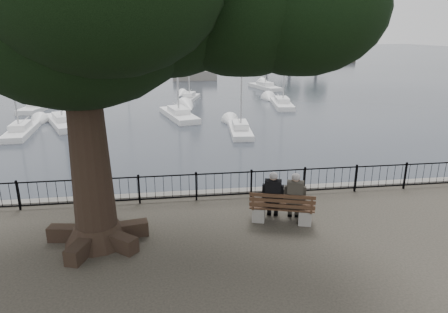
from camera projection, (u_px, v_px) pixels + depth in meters
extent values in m
cube|color=slate|center=(222.00, 205.00, 15.11)|extent=(200.00, 0.40, 1.20)
plane|color=#232931|center=(174.00, 57.00, 109.75)|extent=(260.00, 260.00, 0.00)
cube|color=black|center=(224.00, 173.00, 14.20)|extent=(22.00, 0.04, 0.04)
cube|color=black|center=(224.00, 195.00, 14.45)|extent=(22.00, 0.04, 0.04)
cube|color=slate|center=(259.00, 213.00, 12.79)|extent=(0.52, 0.60, 0.46)
cube|color=slate|center=(305.00, 216.00, 12.57)|extent=(0.52, 0.60, 0.46)
cube|color=#332014|center=(282.00, 207.00, 12.60)|extent=(2.09, 1.12, 0.04)
cube|color=#332014|center=(282.00, 201.00, 12.21)|extent=(1.94, 0.63, 0.45)
cube|color=black|center=(273.00, 202.00, 12.61)|extent=(0.48, 0.44, 0.27)
cube|color=black|center=(273.00, 191.00, 12.37)|extent=(0.55, 0.40, 0.67)
sphere|color=tan|center=(274.00, 177.00, 12.27)|extent=(0.26, 0.26, 0.26)
ellipsoid|color=gray|center=(274.00, 176.00, 12.23)|extent=(0.27, 0.27, 0.23)
cube|color=black|center=(273.00, 209.00, 13.04)|extent=(0.49, 0.58, 0.50)
cube|color=black|center=(294.00, 204.00, 12.51)|extent=(0.48, 0.44, 0.27)
cube|color=black|center=(295.00, 193.00, 12.27)|extent=(0.55, 0.40, 0.67)
sphere|color=tan|center=(296.00, 178.00, 12.17)|extent=(0.26, 0.26, 0.26)
ellipsoid|color=gray|center=(296.00, 177.00, 12.13)|extent=(0.27, 0.27, 0.23)
cube|color=black|center=(294.00, 210.00, 12.93)|extent=(0.49, 0.58, 0.50)
cone|color=black|center=(98.00, 232.00, 11.49)|extent=(1.87, 1.87, 0.55)
cone|color=black|center=(87.00, 130.00, 10.58)|extent=(1.21, 1.21, 6.59)
ellipsoid|color=black|center=(74.00, 7.00, 9.66)|extent=(6.37, 6.37, 4.97)
ellipsoid|color=black|center=(301.00, 8.00, 10.08)|extent=(4.39, 4.39, 3.43)
cube|color=slate|center=(73.00, 69.00, 68.48)|extent=(9.33, 9.33, 1.40)
cube|color=slate|center=(194.00, 74.00, 59.75)|extent=(6.27, 6.27, 1.40)
cube|color=slate|center=(193.00, 57.00, 58.97)|extent=(2.30, 2.71, 4.18)
cube|color=slate|center=(193.00, 41.00, 58.30)|extent=(2.71, 3.13, 0.30)
cube|color=slate|center=(193.00, 35.00, 58.33)|extent=(1.36, 2.30, 1.46)
cube|color=slate|center=(193.00, 29.00, 57.12)|extent=(1.57, 1.05, 1.67)
sphere|color=slate|center=(193.00, 21.00, 56.38)|extent=(1.78, 1.78, 1.78)
cube|color=white|center=(64.00, 124.00, 30.23)|extent=(4.01, 6.38, 0.69)
cube|color=white|center=(63.00, 117.00, 30.07)|extent=(2.15, 2.82, 0.52)
cylinder|color=#B7B7B7|center=(53.00, 41.00, 28.08)|extent=(0.14, 0.14, 11.55)
cube|color=white|center=(179.00, 117.00, 32.79)|extent=(3.25, 6.38, 0.68)
cube|color=white|center=(179.00, 111.00, 32.64)|extent=(1.86, 2.74, 0.51)
cylinder|color=#B7B7B7|center=(176.00, 25.00, 30.32)|extent=(0.14, 0.14, 13.71)
cube|color=white|center=(240.00, 132.00, 27.90)|extent=(1.73, 4.99, 0.54)
cube|color=white|center=(240.00, 125.00, 27.75)|extent=(1.15, 2.07, 0.41)
cylinder|color=#B7B7B7|center=(242.00, 57.00, 26.12)|extent=(0.11, 0.11, 9.52)
cube|color=white|center=(282.00, 105.00, 37.85)|extent=(2.21, 5.76, 0.62)
cube|color=white|center=(282.00, 100.00, 37.70)|extent=(1.41, 2.41, 0.47)
cylinder|color=#B7B7B7|center=(285.00, 55.00, 36.17)|extent=(0.12, 0.12, 8.68)
cube|color=white|center=(39.00, 108.00, 36.29)|extent=(2.41, 5.88, 0.63)
cube|color=white|center=(38.00, 103.00, 36.14)|extent=(1.49, 2.47, 0.48)
cylinder|color=#B7B7B7|center=(28.00, 40.00, 34.19)|extent=(0.13, 0.13, 11.42)
cube|color=white|center=(189.00, 99.00, 41.18)|extent=(2.59, 4.84, 0.52)
cube|color=white|center=(189.00, 94.00, 41.03)|extent=(1.46, 2.09, 0.39)
cylinder|color=#B7B7B7|center=(188.00, 54.00, 39.58)|extent=(0.10, 0.10, 8.39)
cube|color=white|center=(265.00, 88.00, 49.33)|extent=(3.13, 6.14, 0.66)
cube|color=white|center=(265.00, 84.00, 49.18)|extent=(1.79, 2.64, 0.49)
cylinder|color=#B7B7B7|center=(267.00, 39.00, 47.28)|extent=(0.13, 0.13, 11.02)
cube|color=white|center=(128.00, 91.00, 46.99)|extent=(2.63, 6.02, 0.65)
cube|color=white|center=(128.00, 86.00, 46.84)|extent=(1.59, 2.55, 0.49)
cylinder|color=#B7B7B7|center=(124.00, 36.00, 44.84)|extent=(0.13, 0.13, 11.69)
cube|color=white|center=(21.00, 133.00, 27.53)|extent=(1.79, 5.27, 0.58)
cube|color=white|center=(20.00, 126.00, 27.38)|extent=(1.20, 2.18, 0.43)
cylinder|color=#B7B7B7|center=(8.00, 60.00, 25.78)|extent=(0.12, 0.12, 9.20)
cube|color=#2C2923|center=(286.00, 60.00, 91.13)|extent=(30.00, 8.00, 1.20)
cylinder|color=black|center=(267.00, 49.00, 87.84)|extent=(0.70, 0.70, 4.00)
ellipsoid|color=black|center=(268.00, 30.00, 86.64)|extent=(5.20, 5.20, 4.16)
cylinder|color=black|center=(291.00, 49.00, 90.51)|extent=(0.70, 0.70, 4.00)
ellipsoid|color=black|center=(292.00, 30.00, 89.31)|extent=(5.20, 5.20, 4.16)
cylinder|color=black|center=(318.00, 49.00, 90.35)|extent=(0.70, 0.70, 4.00)
ellipsoid|color=black|center=(319.00, 30.00, 89.15)|extent=(5.20, 5.20, 4.16)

